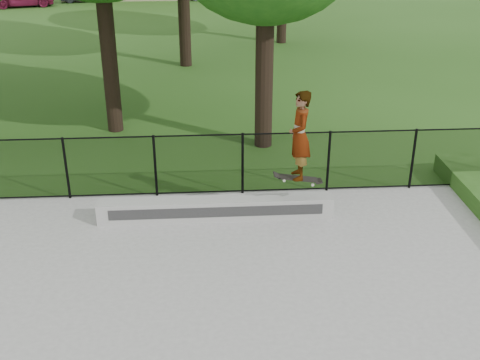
{
  "coord_description": "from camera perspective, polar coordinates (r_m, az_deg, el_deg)",
  "views": [
    {
      "loc": [
        1.1,
        -6.72,
        6.39
      ],
      "look_at": [
        1.83,
        4.2,
        1.2
      ],
      "focal_mm": 45.0,
      "sensor_mm": 36.0,
      "label": 1
    }
  ],
  "objects": [
    {
      "name": "skater_airborne",
      "position": [
        12.15,
        5.68,
        4.1
      ],
      "size": [
        0.84,
        0.69,
        2.0
      ],
      "color": "black",
      "rests_on": "ground"
    },
    {
      "name": "grind_ledge",
      "position": [
        12.94,
        -2.27,
        -2.74
      ],
      "size": [
        5.05,
        0.4,
        0.47
      ],
      "primitive_type": "cube",
      "color": "#B3B3AE",
      "rests_on": "concrete_slab"
    },
    {
      "name": "chainlink_fence",
      "position": [
        13.84,
        -8.05,
        1.34
      ],
      "size": [
        16.06,
        0.06,
        1.5
      ],
      "color": "black",
      "rests_on": "concrete_slab"
    }
  ]
}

